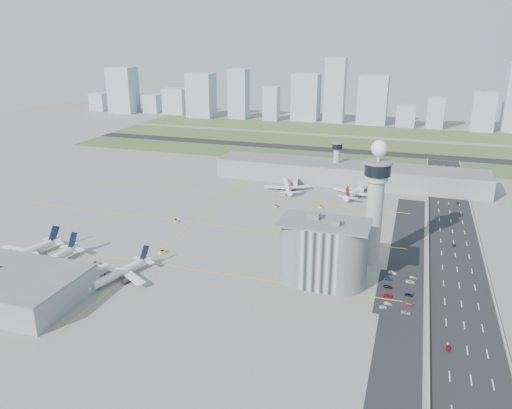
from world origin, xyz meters
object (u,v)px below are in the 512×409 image
(secondary_tower, at_px, (337,159))
(jet_bridge_far_1, at_px, (360,187))
(car_lot_3, at_px, (388,287))
(car_lot_10, at_px, (410,282))
(admin_building, at_px, (323,252))
(jet_bridge_near_2, at_px, (87,281))
(car_hw_4, at_px, (437,178))
(airplane_near_a, at_px, (22,249))
(car_hw_1, at_px, (454,245))
(airplane_far_a, at_px, (287,182))
(car_lot_11, at_px, (414,278))
(jet_bridge_near_1, at_px, (35,272))
(car_lot_7, at_px, (409,304))
(tug_3, at_px, (176,220))
(tug_1, at_px, (95,263))
(car_lot_2, at_px, (388,296))
(tug_4, at_px, (276,206))
(tug_5, at_px, (321,207))
(tug_0, at_px, (62,263))
(car_lot_5, at_px, (392,273))
(car_lot_9, at_px, (410,292))
(airplane_near_c, at_px, (118,269))
(jet_bridge_far_0, at_px, (296,181))
(car_lot_6, at_px, (406,313))
(airplane_near_b, at_px, (44,258))
(car_hw_2, at_px, (458,203))
(car_lot_4, at_px, (388,279))
(tug_2, at_px, (162,252))
(car_lot_8, at_px, (409,295))
(airplane_far_b, at_px, (358,188))
(control_tower, at_px, (375,198))
(car_lot_0, at_px, (383,307))
(car_hw_0, at_px, (448,348))

(secondary_tower, distance_m, jet_bridge_far_1, 32.60)
(car_lot_3, relative_size, car_lot_10, 0.95)
(secondary_tower, xyz_separation_m, admin_building, (21.99, -172.00, -3.50))
(jet_bridge_near_2, bearing_deg, car_hw_4, -23.53)
(airplane_near_a, relative_size, car_hw_1, 12.31)
(admin_building, distance_m, car_lot_3, 34.35)
(airplane_far_a, xyz_separation_m, car_lot_11, (95.56, -122.01, -5.21))
(jet_bridge_near_1, height_order, car_lot_7, jet_bridge_near_1)
(tug_3, bearing_deg, tug_1, 37.97)
(car_lot_2, relative_size, car_hw_1, 1.22)
(car_hw_4, bearing_deg, tug_4, -141.36)
(tug_5, relative_size, car_lot_3, 0.69)
(tug_0, bearing_deg, car_lot_5, -66.14)
(tug_1, bearing_deg, secondary_tower, -165.60)
(car_lot_11, bearing_deg, car_lot_2, 163.32)
(car_lot_9, bearing_deg, secondary_tower, 19.58)
(admin_building, height_order, airplane_near_c, admin_building)
(secondary_tower, bearing_deg, airplane_far_a, -133.18)
(jet_bridge_far_0, relative_size, tug_4, 4.85)
(car_lot_5, distance_m, car_lot_6, 37.73)
(car_lot_6, bearing_deg, admin_building, 72.19)
(airplane_near_b, height_order, car_lot_7, airplane_near_b)
(jet_bridge_near_1, height_order, jet_bridge_far_1, same)
(car_hw_2, bearing_deg, car_hw_1, -102.74)
(secondary_tower, xyz_separation_m, car_lot_4, (52.49, -160.62, -18.14))
(car_lot_9, bearing_deg, car_hw_4, -4.90)
(car_hw_1, bearing_deg, airplane_near_c, -139.75)
(car_lot_3, bearing_deg, car_lot_9, -99.48)
(tug_2, height_order, car_hw_2, tug_2)
(car_lot_8, bearing_deg, tug_2, 94.42)
(secondary_tower, bearing_deg, car_hw_1, -51.82)
(tug_5, bearing_deg, airplane_far_b, -3.89)
(airplane_near_b, xyz_separation_m, tug_5, (114.57, 136.11, -5.55))
(secondary_tower, xyz_separation_m, car_lot_5, (53.94, -153.29, -18.15))
(admin_building, xyz_separation_m, jet_bridge_far_1, (0.01, 154.00, -12.45))
(tug_5, bearing_deg, control_tower, -125.20)
(airplane_near_c, height_order, car_lot_2, airplane_near_c)
(jet_bridge_near_2, distance_m, tug_5, 166.87)
(car_lot_0, relative_size, car_hw_0, 0.97)
(secondary_tower, height_order, car_hw_4, secondary_tower)
(secondary_tower, xyz_separation_m, jet_bridge_near_2, (-83.00, -211.00, -15.95))
(jet_bridge_near_1, distance_m, car_lot_9, 180.26)
(airplane_near_b, relative_size, car_lot_8, 13.05)
(car_lot_4, xyz_separation_m, car_lot_5, (1.44, 7.34, -0.00))
(tug_5, xyz_separation_m, car_lot_9, (61.89, -104.58, -0.24))
(airplane_near_c, bearing_deg, secondary_tower, 175.75)
(jet_bridge_far_1, relative_size, car_lot_9, 3.94)
(car_lot_5, relative_size, car_lot_6, 0.90)
(car_lot_4, bearing_deg, car_hw_1, -26.92)
(tug_1, xyz_separation_m, car_hw_4, (171.33, 223.15, -0.36))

